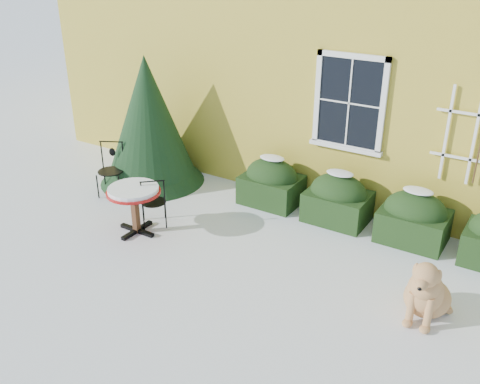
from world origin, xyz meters
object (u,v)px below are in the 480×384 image
Objects in this scene: patio_chair_far at (111,169)px; patio_chair_near at (154,201)px; evergreen_shrub at (149,133)px; dog at (426,293)px; bistro_table at (134,195)px.

patio_chair_near is at bearing -47.51° from patio_chair_far.
evergreen_shrub is 6.02m from dog.
patio_chair_near is 0.85× the size of dog.
evergreen_shrub reaches higher than patio_chair_far.
dog is (5.80, -1.47, -0.64)m from evergreen_shrub.
evergreen_shrub is 1.03m from patio_chair_far.
evergreen_shrub is 2.84× the size of patio_chair_near.
patio_chair_far is (-0.26, -0.85, -0.52)m from evergreen_shrub.
patio_chair_near is at bearing 75.51° from bistro_table.
bistro_table is (1.17, -1.76, -0.33)m from evergreen_shrub.
patio_chair_near is at bearing 179.52° from dog.
patio_chair_near is 1.62m from patio_chair_far.
evergreen_shrub is 2.40× the size of dog.
patio_chair_near is at bearing -48.08° from evergreen_shrub.
patio_chair_far is at bearing -62.76° from patio_chair_near.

